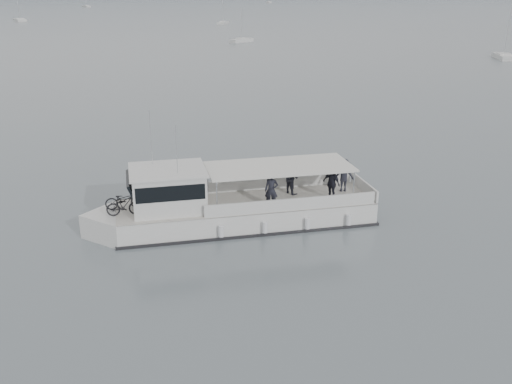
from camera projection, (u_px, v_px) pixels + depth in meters
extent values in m
plane|color=slate|center=(390.00, 239.00, 26.23)|extent=(1400.00, 1400.00, 0.00)
cube|color=silver|center=(246.00, 215.00, 27.77)|extent=(12.38, 3.70, 1.33)
cube|color=silver|center=(117.00, 226.00, 26.49)|extent=(3.33, 3.33, 1.33)
cube|color=beige|center=(246.00, 202.00, 27.54)|extent=(12.38, 3.70, 0.06)
cube|color=black|center=(246.00, 223.00, 27.91)|extent=(12.59, 3.83, 0.18)
cube|color=silver|center=(275.00, 183.00, 29.26)|extent=(8.18, 0.39, 0.61)
cube|color=silver|center=(292.00, 205.00, 26.37)|extent=(8.18, 0.39, 0.61)
cube|color=silver|center=(364.00, 187.00, 28.70)|extent=(0.22, 3.27, 0.61)
cube|color=silver|center=(168.00, 190.00, 26.46)|extent=(3.37, 2.88, 1.84)
cube|color=black|center=(133.00, 189.00, 26.07)|extent=(0.66, 2.58, 1.18)
cube|color=black|center=(168.00, 184.00, 26.35)|extent=(3.17, 2.91, 0.72)
cube|color=silver|center=(167.00, 170.00, 26.13)|extent=(3.58, 3.09, 0.10)
cube|color=silver|center=(279.00, 167.00, 27.30)|extent=(7.06, 3.31, 0.08)
cylinder|color=silver|center=(217.00, 199.00, 25.60)|extent=(0.06, 0.06, 1.69)
cylinder|color=silver|center=(208.00, 179.00, 28.22)|extent=(0.06, 0.06, 1.69)
cylinder|color=silver|center=(354.00, 188.00, 26.96)|extent=(0.06, 0.06, 1.69)
cylinder|color=silver|center=(333.00, 170.00, 29.59)|extent=(0.06, 0.06, 1.69)
cylinder|color=silver|center=(151.00, 138.00, 26.39)|extent=(0.03, 0.03, 2.66)
cylinder|color=silver|center=(177.00, 150.00, 25.17)|extent=(0.03, 0.03, 2.25)
cylinder|color=silver|center=(221.00, 231.00, 25.78)|extent=(0.25, 0.25, 0.51)
cylinder|color=silver|center=(265.00, 227.00, 26.21)|extent=(0.25, 0.25, 0.51)
cylinder|color=silver|center=(307.00, 223.00, 26.63)|extent=(0.25, 0.25, 0.51)
cylinder|color=silver|center=(349.00, 220.00, 27.06)|extent=(0.25, 0.25, 0.51)
imported|color=black|center=(124.00, 200.00, 26.56)|extent=(1.77, 0.67, 0.92)
imported|color=black|center=(124.00, 205.00, 25.81)|extent=(1.63, 0.51, 0.97)
imported|color=#22232D|center=(271.00, 190.00, 26.61)|extent=(0.74, 0.62, 1.72)
imported|color=#22232D|center=(291.00, 177.00, 28.41)|extent=(0.95, 1.04, 1.72)
imported|color=#22232D|center=(331.00, 183.00, 27.53)|extent=(0.84, 1.09, 1.72)
imported|color=#22232D|center=(344.00, 175.00, 28.69)|extent=(1.20, 0.82, 1.72)
cube|color=silver|center=(86.00, 6.00, 302.37)|extent=(4.51, 7.20, 0.75)
cube|color=silver|center=(86.00, 6.00, 302.26)|extent=(2.65, 2.93, 0.45)
cube|color=silver|center=(504.00, 57.00, 90.21)|extent=(4.70, 7.19, 0.75)
cube|color=silver|center=(504.00, 55.00, 90.10)|extent=(2.71, 2.97, 0.45)
cylinder|color=silver|center=(508.00, 30.00, 88.82)|extent=(0.08, 0.08, 7.57)
cube|color=silver|center=(242.00, 41.00, 116.63)|extent=(5.53, 4.54, 0.75)
cube|color=silver|center=(242.00, 39.00, 116.52)|extent=(2.45, 2.35, 0.45)
cylinder|color=silver|center=(241.00, 24.00, 115.50)|extent=(0.08, 0.08, 6.04)
cube|color=silver|center=(223.00, 23.00, 170.66)|extent=(4.63, 6.05, 0.75)
cube|color=silver|center=(223.00, 22.00, 170.55)|extent=(2.47, 2.62, 0.45)
cylinder|color=silver|center=(223.00, 11.00, 169.45)|extent=(0.08, 0.08, 6.50)
cube|color=silver|center=(20.00, 20.00, 185.39)|extent=(5.28, 9.23, 0.75)
cube|color=silver|center=(20.00, 19.00, 185.28)|extent=(3.26, 3.67, 0.45)
cylinder|color=silver|center=(18.00, 3.00, 183.63)|extent=(0.08, 0.08, 9.67)
cube|color=silver|center=(269.00, 2.00, 377.94)|extent=(2.43, 5.78, 0.75)
cube|color=silver|center=(269.00, 2.00, 377.83)|extent=(1.79, 2.13, 0.45)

